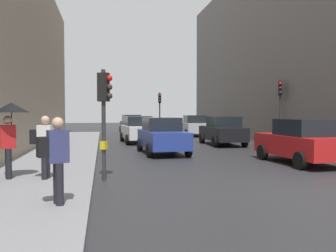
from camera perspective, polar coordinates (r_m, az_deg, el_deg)
The scene contains 15 objects.
ground_plane at distance 9.99m, azimuth 21.07°, elevation -9.65°, with size 120.00×120.00×0.00m, color #28282B.
sidewalk_kerb at distance 14.59m, azimuth -17.84°, elevation -5.56°, with size 3.25×40.00×0.16m, color gray.
building_facade_right at distance 30.14m, azimuth 23.43°, elevation 10.47°, with size 12.00×29.31×12.89m, color slate.
traffic_light_mid_street at distance 21.92m, azimuth 17.45°, elevation 3.92°, with size 0.34×0.45×3.94m.
traffic_light_far_median at distance 32.28m, azimuth -1.33°, elevation 3.28°, with size 0.24×0.43×3.80m.
traffic_light_near_right at distance 10.72m, azimuth -10.12°, elevation 3.46°, with size 0.45×0.34×3.28m.
car_green_estate at distance 35.02m, azimuth -5.83°, elevation 0.34°, with size 2.27×4.32×1.76m.
car_silver_hatchback at distance 30.37m, azimuth 4.19°, elevation 0.06°, with size 2.17×4.28×1.76m.
car_dark_suv at distance 22.18m, azimuth 8.70°, elevation -0.77°, with size 2.04×4.21×1.76m.
car_white_compact at distance 23.70m, azimuth -4.78°, elevation -0.56°, with size 2.26×4.32×1.76m.
car_red_sedan at distance 14.96m, azimuth 20.47°, elevation -2.33°, with size 2.21×4.30×1.76m.
car_blue_van at distance 17.43m, azimuth -0.92°, elevation -1.56°, with size 2.21×4.30×1.76m.
pedestrian_with_umbrella at distance 10.97m, azimuth -23.84°, elevation 1.04°, with size 1.00×1.00×2.14m.
pedestrian_with_grey_backpack at distance 7.56m, azimuth -17.46°, elevation -4.47°, with size 0.66×0.46×1.77m.
pedestrian_with_black_backpack at distance 10.58m, azimuth -19.17°, elevation -2.60°, with size 0.65×0.41×1.77m.
Camera 1 is at (-5.13, -8.33, 2.03)m, focal length 38.23 mm.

